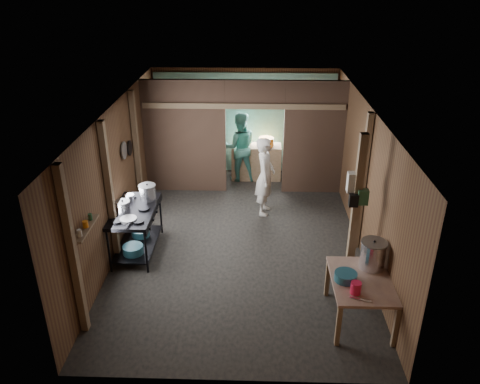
{
  "coord_description": "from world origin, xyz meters",
  "views": [
    {
      "loc": [
        0.25,
        -7.95,
        4.81
      ],
      "look_at": [
        0.0,
        -0.2,
        1.1
      ],
      "focal_mm": 35.6,
      "sensor_mm": 36.0,
      "label": 1
    }
  ],
  "objects_px": {
    "stove_pot_large": "(148,193)",
    "yellow_tub": "(266,142)",
    "prep_table": "(359,299)",
    "pink_bucket": "(356,288)",
    "cook": "(265,176)",
    "gas_range": "(137,230)",
    "stock_pot": "(373,255)"
  },
  "relations": [
    {
      "from": "gas_range",
      "to": "prep_table",
      "type": "bearing_deg",
      "value": -25.37
    },
    {
      "from": "pink_bucket",
      "to": "yellow_tub",
      "type": "distance_m",
      "value": 5.64
    },
    {
      "from": "prep_table",
      "to": "yellow_tub",
      "type": "relative_size",
      "value": 3.29
    },
    {
      "from": "yellow_tub",
      "to": "cook",
      "type": "xyz_separation_m",
      "value": [
        -0.05,
        -1.83,
        -0.11
      ]
    },
    {
      "from": "prep_table",
      "to": "pink_bucket",
      "type": "xyz_separation_m",
      "value": [
        -0.16,
        -0.32,
        0.44
      ]
    },
    {
      "from": "prep_table",
      "to": "cook",
      "type": "bearing_deg",
      "value": 111.78
    },
    {
      "from": "gas_range",
      "to": "stove_pot_large",
      "type": "bearing_deg",
      "value": 66.65
    },
    {
      "from": "gas_range",
      "to": "stove_pot_large",
      "type": "distance_m",
      "value": 0.72
    },
    {
      "from": "gas_range",
      "to": "stove_pot_large",
      "type": "relative_size",
      "value": 4.64
    },
    {
      "from": "prep_table",
      "to": "pink_bucket",
      "type": "height_order",
      "value": "pink_bucket"
    },
    {
      "from": "stock_pot",
      "to": "yellow_tub",
      "type": "distance_m",
      "value": 5.1
    },
    {
      "from": "stove_pot_large",
      "to": "cook",
      "type": "relative_size",
      "value": 0.19
    },
    {
      "from": "stove_pot_large",
      "to": "gas_range",
      "type": "bearing_deg",
      "value": -113.35
    },
    {
      "from": "stock_pot",
      "to": "pink_bucket",
      "type": "height_order",
      "value": "stock_pot"
    },
    {
      "from": "gas_range",
      "to": "pink_bucket",
      "type": "xyz_separation_m",
      "value": [
        3.55,
        -2.08,
        0.36
      ]
    },
    {
      "from": "gas_range",
      "to": "cook",
      "type": "bearing_deg",
      "value": 34.37
    },
    {
      "from": "yellow_tub",
      "to": "stove_pot_large",
      "type": "bearing_deg",
      "value": -126.3
    },
    {
      "from": "stove_pot_large",
      "to": "pink_bucket",
      "type": "xyz_separation_m",
      "value": [
        3.38,
        -2.47,
        -0.21
      ]
    },
    {
      "from": "gas_range",
      "to": "prep_table",
      "type": "distance_m",
      "value": 4.11
    },
    {
      "from": "prep_table",
      "to": "yellow_tub",
      "type": "bearing_deg",
      "value": 104.0
    },
    {
      "from": "stove_pot_large",
      "to": "yellow_tub",
      "type": "xyz_separation_m",
      "value": [
        2.24,
        3.05,
        -0.06
      ]
    },
    {
      "from": "stove_pot_large",
      "to": "stock_pot",
      "type": "bearing_deg",
      "value": -26.04
    },
    {
      "from": "gas_range",
      "to": "cook",
      "type": "relative_size",
      "value": 0.88
    },
    {
      "from": "gas_range",
      "to": "cook",
      "type": "height_order",
      "value": "cook"
    },
    {
      "from": "stock_pot",
      "to": "cook",
      "type": "height_order",
      "value": "cook"
    },
    {
      "from": "stove_pot_large",
      "to": "pink_bucket",
      "type": "relative_size",
      "value": 1.79
    },
    {
      "from": "gas_range",
      "to": "pink_bucket",
      "type": "height_order",
      "value": "pink_bucket"
    },
    {
      "from": "gas_range",
      "to": "cook",
      "type": "xyz_separation_m",
      "value": [
        2.36,
        1.62,
        0.4
      ]
    },
    {
      "from": "yellow_tub",
      "to": "cook",
      "type": "relative_size",
      "value": 0.22
    },
    {
      "from": "stock_pot",
      "to": "yellow_tub",
      "type": "bearing_deg",
      "value": 107.05
    },
    {
      "from": "prep_table",
      "to": "stove_pot_large",
      "type": "relative_size",
      "value": 3.76
    },
    {
      "from": "pink_bucket",
      "to": "yellow_tub",
      "type": "relative_size",
      "value": 0.49
    }
  ]
}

